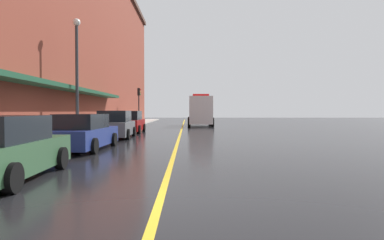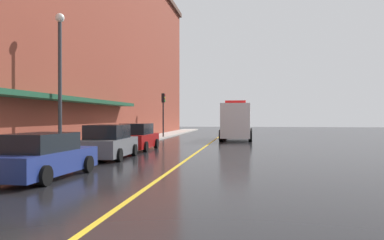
{
  "view_description": "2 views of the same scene",
  "coord_description": "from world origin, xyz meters",
  "px_view_note": "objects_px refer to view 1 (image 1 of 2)",
  "views": [
    {
      "loc": [
        0.52,
        -6.27,
        1.68
      ],
      "look_at": [
        0.9,
        20.47,
        0.98
      ],
      "focal_mm": 31.49,
      "sensor_mm": 36.0,
      "label": 1
    },
    {
      "loc": [
        2.97,
        -4.43,
        2.11
      ],
      "look_at": [
        -0.68,
        21.77,
        1.91
      ],
      "focal_mm": 37.16,
      "sensor_mm": 36.0,
      "label": 2
    }
  ],
  "objects_px": {
    "parked_car_0": "(0,150)",
    "parking_meter_0": "(58,125)",
    "traffic_light_near": "(139,99)",
    "parked_car_3": "(130,122)",
    "parked_car_1": "(84,133)",
    "parked_car_2": "(116,125)",
    "street_lamp_left": "(77,65)",
    "parking_meter_2": "(114,119)",
    "box_truck": "(200,111)"
  },
  "relations": [
    {
      "from": "parked_car_1",
      "to": "parked_car_3",
      "type": "relative_size",
      "value": 1.09
    },
    {
      "from": "box_truck",
      "to": "traffic_light_near",
      "type": "bearing_deg",
      "value": -103.3
    },
    {
      "from": "parking_meter_2",
      "to": "traffic_light_near",
      "type": "distance_m",
      "value": 13.75
    },
    {
      "from": "parked_car_3",
      "to": "parking_meter_2",
      "type": "bearing_deg",
      "value": 72.33
    },
    {
      "from": "box_truck",
      "to": "parked_car_1",
      "type": "bearing_deg",
      "value": -13.37
    },
    {
      "from": "parking_meter_2",
      "to": "parked_car_0",
      "type": "bearing_deg",
      "value": -85.96
    },
    {
      "from": "parked_car_3",
      "to": "traffic_light_near",
      "type": "xyz_separation_m",
      "value": [
        -1.33,
        14.04,
        2.36
      ]
    },
    {
      "from": "parked_car_0",
      "to": "parked_car_1",
      "type": "height_order",
      "value": "parked_car_0"
    },
    {
      "from": "parked_car_0",
      "to": "parked_car_1",
      "type": "relative_size",
      "value": 0.96
    },
    {
      "from": "street_lamp_left",
      "to": "parking_meter_2",
      "type": "bearing_deg",
      "value": 85.12
    },
    {
      "from": "parked_car_1",
      "to": "traffic_light_near",
      "type": "relative_size",
      "value": 1.15
    },
    {
      "from": "parked_car_2",
      "to": "box_truck",
      "type": "height_order",
      "value": "box_truck"
    },
    {
      "from": "parked_car_1",
      "to": "street_lamp_left",
      "type": "height_order",
      "value": "street_lamp_left"
    },
    {
      "from": "parked_car_1",
      "to": "parking_meter_0",
      "type": "bearing_deg",
      "value": 67.63
    },
    {
      "from": "parking_meter_2",
      "to": "street_lamp_left",
      "type": "xyz_separation_m",
      "value": [
        -0.6,
        -7.02,
        3.34
      ]
    },
    {
      "from": "parked_car_2",
      "to": "street_lamp_left",
      "type": "xyz_separation_m",
      "value": [
        -1.97,
        -1.3,
        3.6
      ]
    },
    {
      "from": "parked_car_1",
      "to": "street_lamp_left",
      "type": "relative_size",
      "value": 0.71
    },
    {
      "from": "parking_meter_2",
      "to": "traffic_light_near",
      "type": "relative_size",
      "value": 0.31
    },
    {
      "from": "traffic_light_near",
      "to": "parked_car_0",
      "type": "bearing_deg",
      "value": -87.77
    },
    {
      "from": "traffic_light_near",
      "to": "parked_car_3",
      "type": "bearing_deg",
      "value": -84.6
    },
    {
      "from": "parked_car_1",
      "to": "traffic_light_near",
      "type": "bearing_deg",
      "value": 5.02
    },
    {
      "from": "parking_meter_0",
      "to": "traffic_light_near",
      "type": "height_order",
      "value": "traffic_light_near"
    },
    {
      "from": "parking_meter_0",
      "to": "traffic_light_near",
      "type": "xyz_separation_m",
      "value": [
        0.06,
        25.18,
        2.1
      ]
    },
    {
      "from": "parked_car_0",
      "to": "parked_car_1",
      "type": "distance_m",
      "value": 6.43
    },
    {
      "from": "parked_car_3",
      "to": "parking_meter_2",
      "type": "distance_m",
      "value": 1.48
    },
    {
      "from": "parked_car_2",
      "to": "parking_meter_2",
      "type": "relative_size",
      "value": 3.48
    },
    {
      "from": "parked_car_1",
      "to": "parking_meter_2",
      "type": "relative_size",
      "value": 3.72
    },
    {
      "from": "parked_car_1",
      "to": "parked_car_3",
      "type": "bearing_deg",
      "value": 2.02
    },
    {
      "from": "parking_meter_0",
      "to": "street_lamp_left",
      "type": "height_order",
      "value": "street_lamp_left"
    },
    {
      "from": "parked_car_3",
      "to": "street_lamp_left",
      "type": "bearing_deg",
      "value": 163.33
    },
    {
      "from": "box_truck",
      "to": "parking_meter_0",
      "type": "xyz_separation_m",
      "value": [
        -7.35,
        -23.37,
        -0.61
      ]
    },
    {
      "from": "parked_car_0",
      "to": "parking_meter_0",
      "type": "height_order",
      "value": "parked_car_0"
    },
    {
      "from": "parked_car_2",
      "to": "street_lamp_left",
      "type": "relative_size",
      "value": 0.67
    },
    {
      "from": "box_truck",
      "to": "traffic_light_near",
      "type": "height_order",
      "value": "traffic_light_near"
    },
    {
      "from": "parked_car_1",
      "to": "parking_meter_0",
      "type": "height_order",
      "value": "parked_car_1"
    },
    {
      "from": "parked_car_0",
      "to": "parking_meter_2",
      "type": "bearing_deg",
      "value": 2.35
    },
    {
      "from": "parked_car_0",
      "to": "parking_meter_0",
      "type": "xyz_separation_m",
      "value": [
        -1.32,
        7.06,
        0.31
      ]
    },
    {
      "from": "parked_car_0",
      "to": "traffic_light_near",
      "type": "bearing_deg",
      "value": 0.54
    },
    {
      "from": "street_lamp_left",
      "to": "box_truck",
      "type": "bearing_deg",
      "value": 67.07
    },
    {
      "from": "parking_meter_0",
      "to": "parked_car_2",
      "type": "bearing_deg",
      "value": 76.89
    },
    {
      "from": "parked_car_2",
      "to": "street_lamp_left",
      "type": "bearing_deg",
      "value": 121.68
    },
    {
      "from": "parked_car_0",
      "to": "street_lamp_left",
      "type": "distance_m",
      "value": 12.33
    },
    {
      "from": "parking_meter_0",
      "to": "street_lamp_left",
      "type": "relative_size",
      "value": 0.19
    },
    {
      "from": "box_truck",
      "to": "parking_meter_2",
      "type": "xyz_separation_m",
      "value": [
        -7.35,
        -11.78,
        -0.61
      ]
    },
    {
      "from": "parked_car_0",
      "to": "street_lamp_left",
      "type": "xyz_separation_m",
      "value": [
        -1.92,
        11.62,
        3.65
      ]
    },
    {
      "from": "parking_meter_0",
      "to": "street_lamp_left",
      "type": "distance_m",
      "value": 5.69
    },
    {
      "from": "box_truck",
      "to": "street_lamp_left",
      "type": "bearing_deg",
      "value": -22.29
    },
    {
      "from": "parked_car_0",
      "to": "box_truck",
      "type": "xyz_separation_m",
      "value": [
        6.04,
        30.42,
        0.93
      ]
    },
    {
      "from": "parked_car_3",
      "to": "parking_meter_0",
      "type": "xyz_separation_m",
      "value": [
        -1.39,
        -11.14,
        0.26
      ]
    },
    {
      "from": "street_lamp_left",
      "to": "traffic_light_near",
      "type": "bearing_deg",
      "value": 88.16
    }
  ]
}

